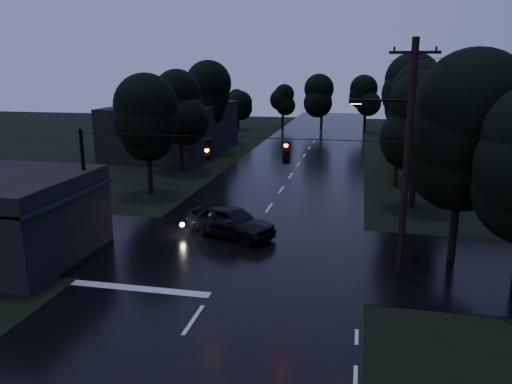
% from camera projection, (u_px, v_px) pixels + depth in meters
% --- Properties ---
extents(main_road, '(12.00, 120.00, 0.02)m').
position_uv_depth(main_road, '(291.00, 176.00, 41.63)').
color(main_road, black).
rests_on(main_road, ground).
extents(cross_street, '(60.00, 9.00, 0.02)m').
position_uv_depth(cross_street, '(240.00, 252.00, 24.55)').
color(cross_street, black).
rests_on(cross_street, ground).
extents(building_far_right, '(10.00, 14.00, 4.40)m').
position_uv_depth(building_far_right, '(462.00, 148.00, 42.09)').
color(building_far_right, black).
rests_on(building_far_right, ground).
extents(building_far_left, '(10.00, 16.00, 5.00)m').
position_uv_depth(building_far_left, '(174.00, 128.00, 53.31)').
color(building_far_left, black).
rests_on(building_far_left, ground).
extents(utility_pole_main, '(3.50, 0.30, 10.00)m').
position_uv_depth(utility_pole_main, '(405.00, 155.00, 20.84)').
color(utility_pole_main, black).
rests_on(utility_pole_main, ground).
extents(utility_pole_far, '(2.00, 0.30, 7.50)m').
position_uv_depth(utility_pole_far, '(398.00, 136.00, 37.13)').
color(utility_pole_far, black).
rests_on(utility_pole_far, ground).
extents(anchor_pole_left, '(0.18, 0.18, 6.00)m').
position_uv_depth(anchor_pole_left, '(85.00, 190.00, 24.37)').
color(anchor_pole_left, black).
rests_on(anchor_pole_left, ground).
extents(span_signals, '(15.00, 0.37, 1.12)m').
position_uv_depth(span_signals, '(245.00, 150.00, 22.20)').
color(span_signals, black).
rests_on(span_signals, ground).
extents(tree_corner_near, '(4.48, 4.48, 9.44)m').
position_uv_depth(tree_corner_near, '(463.00, 133.00, 22.04)').
color(tree_corner_near, black).
rests_on(tree_corner_near, ground).
extents(tree_left_a, '(3.92, 3.92, 8.26)m').
position_uv_depth(tree_left_a, '(147.00, 120.00, 34.56)').
color(tree_left_a, black).
rests_on(tree_left_a, ground).
extents(tree_left_b, '(4.20, 4.20, 8.85)m').
position_uv_depth(tree_left_b, '(179.00, 106.00, 42.18)').
color(tree_left_b, black).
rests_on(tree_left_b, ground).
extents(tree_left_c, '(4.48, 4.48, 9.44)m').
position_uv_depth(tree_left_c, '(208.00, 95.00, 51.70)').
color(tree_left_c, black).
rests_on(tree_left_c, ground).
extents(tree_right_a, '(4.20, 4.20, 8.85)m').
position_uv_depth(tree_right_a, '(418.00, 120.00, 30.87)').
color(tree_right_a, black).
rests_on(tree_right_a, ground).
extents(tree_right_b, '(4.48, 4.48, 9.44)m').
position_uv_depth(tree_right_b, '(416.00, 105.00, 38.25)').
color(tree_right_b, black).
rests_on(tree_right_b, ground).
extents(tree_right_c, '(4.76, 4.76, 10.03)m').
position_uv_depth(tree_right_c, '(413.00, 94.00, 47.53)').
color(tree_right_c, black).
rests_on(tree_right_c, ground).
extents(car, '(5.39, 3.74, 1.70)m').
position_uv_depth(car, '(231.00, 221.00, 26.60)').
color(car, black).
rests_on(car, ground).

